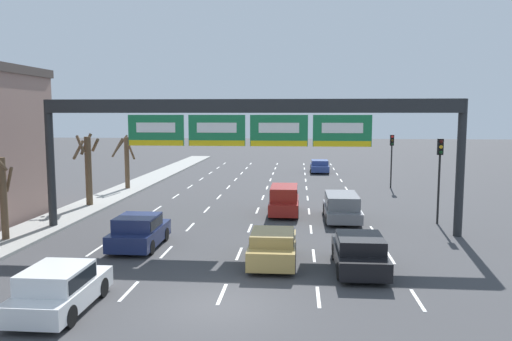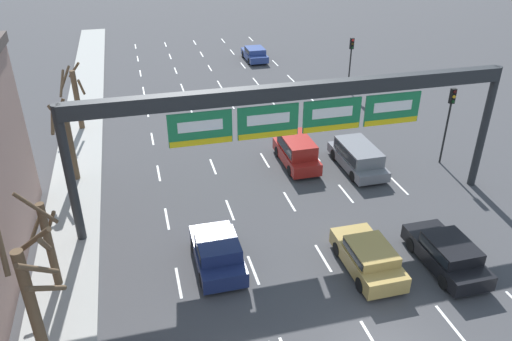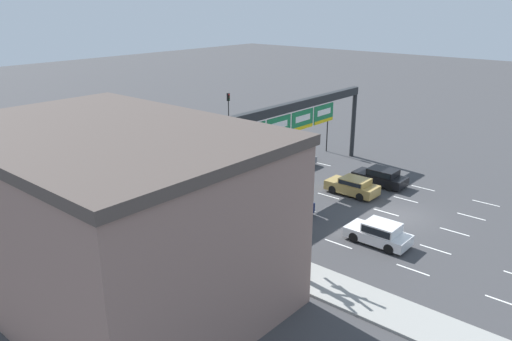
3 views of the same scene
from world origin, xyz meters
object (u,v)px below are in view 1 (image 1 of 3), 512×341
at_px(car_black, 359,251).
at_px(tree_bare_second, 88,166).
at_px(tree_bare_third, 3,193).
at_px(tree_bare_furthest, 126,159).
at_px(sign_gantry, 248,121).
at_px(car_blue, 320,166).
at_px(car_navy, 139,230).
at_px(suv_grey, 342,205).
at_px(car_gold, 273,246).
at_px(suv_red, 284,199).
at_px(traffic_light_mid_block, 440,164).
at_px(car_white, 59,287).
at_px(traffic_light_near_gantry, 392,150).

relative_size(car_black, tree_bare_second, 0.93).
bearing_deg(tree_bare_third, tree_bare_furthest, 89.37).
height_order(sign_gantry, car_blue, sign_gantry).
bearing_deg(car_navy, suv_grey, 35.08).
bearing_deg(car_gold, suv_red, 89.03).
bearing_deg(car_blue, traffic_light_mid_block, -77.06).
xyz_separation_m(sign_gantry, tree_bare_furthest, (-11.35, 13.70, -3.26)).
bearing_deg(traffic_light_mid_block, tree_bare_third, -164.95).
bearing_deg(tree_bare_furthest, car_white, -75.32).
height_order(sign_gantry, car_gold, sign_gantry).
bearing_deg(tree_bare_third, car_white, -50.09).
distance_m(car_blue, tree_bare_third, 34.50).
bearing_deg(car_black, sign_gantry, 129.64).
bearing_deg(car_white, traffic_light_mid_block, 42.20).
relative_size(suv_grey, car_black, 1.09).
bearing_deg(car_white, car_blue, 75.76).
xyz_separation_m(car_blue, tree_bare_furthest, (-16.20, -13.52, 1.85)).
height_order(car_gold, car_navy, car_navy).
bearing_deg(sign_gantry, tree_bare_third, -165.00).
distance_m(car_black, tree_bare_furthest, 25.74).
xyz_separation_m(suv_red, traffic_light_mid_block, (8.72, -2.06, 2.45)).
bearing_deg(tree_bare_furthest, tree_bare_second, -89.81).
bearing_deg(sign_gantry, traffic_light_near_gantry, 58.06).
xyz_separation_m(sign_gantry, traffic_light_mid_block, (10.46, 2.82, -2.40)).
distance_m(sign_gantry, traffic_light_near_gantry, 19.72).
xyz_separation_m(car_white, car_navy, (0.11, 7.57, 0.04)).
height_order(car_black, suv_red, suv_red).
xyz_separation_m(car_navy, tree_bare_furthest, (-6.60, 17.20, 1.76)).
relative_size(tree_bare_second, tree_bare_furthest, 1.02).
height_order(suv_grey, traffic_light_near_gantry, traffic_light_near_gantry).
bearing_deg(suv_grey, car_blue, 90.70).
bearing_deg(suv_red, suv_grey, -22.75).
relative_size(car_blue, traffic_light_near_gantry, 0.95).
height_order(car_gold, tree_bare_second, tree_bare_second).
height_order(car_black, car_navy, car_navy).
bearing_deg(car_white, car_black, 26.80).
bearing_deg(suv_grey, sign_gantry, -146.14).
xyz_separation_m(suv_grey, car_blue, (-0.29, 23.77, -0.15)).
xyz_separation_m(tree_bare_second, tree_bare_third, (-0.21, -9.28, -0.37)).
relative_size(suv_red, traffic_light_near_gantry, 0.98).
bearing_deg(sign_gantry, suv_red, 70.43).
height_order(tree_bare_third, tree_bare_furthest, tree_bare_third).
distance_m(car_white, traffic_light_near_gantry, 31.65).
height_order(traffic_light_near_gantry, tree_bare_third, tree_bare_third).
xyz_separation_m(car_gold, suv_red, (0.17, 10.29, 0.23)).
bearing_deg(suv_red, tree_bare_furthest, 146.02).
relative_size(car_navy, tree_bare_third, 0.81).
xyz_separation_m(traffic_light_near_gantry, tree_bare_second, (-21.67, -10.40, -0.43)).
distance_m(car_black, car_navy, 10.12).
height_order(suv_grey, tree_bare_second, tree_bare_second).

